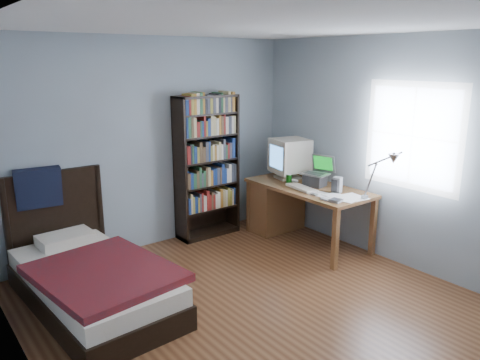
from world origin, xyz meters
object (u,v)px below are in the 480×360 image
Objects in this scene: desk at (283,202)px; bed at (89,276)px; speaker at (337,185)px; soda_can at (289,180)px; laptop at (316,177)px; bookshelf at (207,167)px; crt_monitor at (289,156)px; keyboard at (302,188)px; desk_lamp at (389,163)px.

bed reaches higher than desk.
soda_can is at bearing 88.15° from speaker.
laptop is 0.21× the size of bookshelf.
bookshelf is at bearing 132.72° from laptop.
keyboard is (-0.24, -0.49, -0.28)m from crt_monitor.
crt_monitor reaches higher than soda_can.
desk_lamp is 1.18m from keyboard.
desk is 1.11m from bookshelf.
soda_can is at bearing 92.41° from keyboard.
crt_monitor reaches higher than speaker.
desk_lamp reaches higher than soda_can.
keyboard is 0.21× the size of bed.
desk is at bearing -32.93° from bookshelf.
desk_lamp reaches higher than desk.
bookshelf reaches higher than soda_can.
laptop reaches higher than keyboard.
desk_lamp is 1.39m from soda_can.
keyboard is 2.31× the size of speaker.
speaker is 0.10× the size of bookshelf.
keyboard is 0.24× the size of bookshelf.
desk is 2.71m from bed.
laptop is at bearing 84.79° from desk_lamp.
bed reaches higher than speaker.
desk is 0.46m from soda_can.
keyboard is 0.25m from soda_can.
soda_can is at bearing 95.73° from desk_lamp.
bed is (-2.70, -0.26, -0.16)m from desk.
laptop is at bearing -87.73° from crt_monitor.
keyboard is (-0.16, 1.07, -0.47)m from desk_lamp.
crt_monitor is at bearing 5.46° from bed.
bookshelf reaches higher than desk.
keyboard is (-0.26, -0.02, -0.09)m from laptop.
bookshelf is at bearing 132.02° from soda_can.
bed reaches higher than soda_can.
crt_monitor is 2.89m from bed.
desk_lamp reaches higher than speaker.
desk_lamp reaches higher than keyboard.
laptop is (0.02, -0.47, -0.19)m from crt_monitor.
desk is 0.76× the size of bed.
laptop is 2.00× the size of speaker.
bed is at bearing -174.45° from desk.
desk_lamp is 3.14m from bed.
bed is at bearing 149.05° from speaker.
laptop is at bearing -78.14° from desk.
crt_monitor is at bearing 69.40° from speaker.
bed is (-2.80, 0.21, -0.58)m from laptop.
desk_lamp reaches higher than laptop.
desk_lamp is at bearing -84.27° from soda_can.
keyboard is at bearing -115.89° from crt_monitor.
keyboard is 1.24m from bookshelf.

